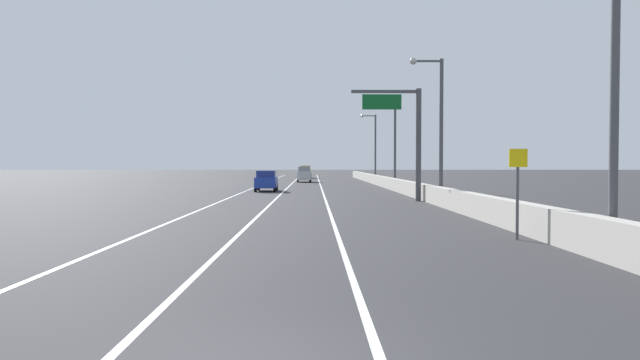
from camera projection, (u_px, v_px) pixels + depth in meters
name	position (u px, v px, depth m)	size (l,w,h in m)	color
ground_plane	(308.00, 184.00, 71.01)	(320.00, 320.00, 0.00)	#2D2D30
lane_stripe_left	(255.00, 187.00, 61.95)	(0.16, 130.00, 0.00)	silver
lane_stripe_center	(288.00, 187.00, 61.99)	(0.16, 130.00, 0.00)	silver
lane_stripe_right	(321.00, 187.00, 62.04)	(0.16, 130.00, 0.00)	silver
jersey_barrier_right	(407.00, 188.00, 47.11)	(0.60, 120.00, 1.10)	#B2ADA3
overhead_sign_gantry	(408.00, 130.00, 38.67)	(4.68, 0.36, 7.50)	#47474C
speed_advisory_sign	(518.00, 186.00, 19.11)	(0.60, 0.11, 3.00)	#4C4C51
lamp_post_right_near	(605.00, 59.00, 15.69)	(2.14, 0.44, 9.19)	#4C4C51
lamp_post_right_second	(437.00, 119.00, 36.70)	(2.14, 0.44, 9.19)	#4C4C51
lamp_post_right_third	(392.00, 135.00, 57.71)	(2.14, 0.44, 9.19)	#4C4C51
lamp_post_right_fourth	(373.00, 143.00, 78.72)	(2.14, 0.44, 9.19)	#4C4C51
car_yellow_0	(306.00, 172.00, 99.88)	(1.92, 4.47, 2.14)	gold
car_blue_1	(266.00, 181.00, 52.61)	(1.94, 4.05, 1.88)	#1E389E
car_silver_2	(304.00, 174.00, 78.57)	(1.98, 4.73, 2.10)	#B7B7BC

